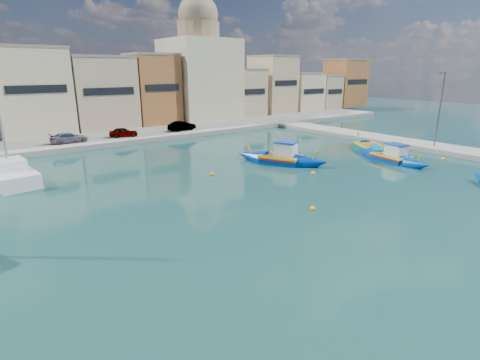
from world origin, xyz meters
name	(u,v)px	position (x,y,z in m)	size (l,w,h in m)	color
ground	(393,200)	(0.00, 0.00, 0.00)	(160.00, 160.00, 0.00)	#123837
north_quay	(168,132)	(0.00, 32.00, 0.30)	(80.00, 8.00, 0.60)	gray
north_townhouses	(184,91)	(6.68, 39.36, 5.00)	(83.20, 7.87, 10.19)	tan
church_block	(200,68)	(10.00, 40.00, 8.41)	(10.00, 10.00, 19.10)	beige
quay_street_lamp	(439,109)	(17.44, 6.00, 4.34)	(1.18, 0.16, 8.00)	#595B60
parked_cars	(126,132)	(-6.06, 30.50, 1.17)	(17.52, 2.10, 1.21)	#4C1919
luzzu_turquoise_cabin	(391,158)	(9.66, 6.09, 0.32)	(3.05, 8.44, 2.65)	#003FA5
luzzu_blue_cabin	(281,159)	(1.02, 11.73, 0.38)	(5.78, 8.86, 3.12)	#0033A0
luzzu_cyan_mid	(369,149)	(11.92, 9.94, 0.27)	(6.48, 8.46, 2.59)	#00779D
yacht_midnorth	(6,172)	(-19.39, 21.30, 0.48)	(3.44, 8.84, 12.24)	white
mooring_buoys	(336,176)	(1.53, 5.88, 0.08)	(20.49, 20.66, 0.36)	yellow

